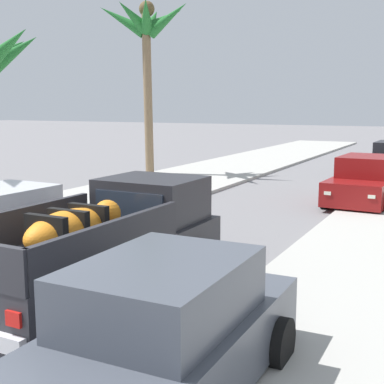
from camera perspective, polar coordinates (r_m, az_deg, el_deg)
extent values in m
cube|color=#B2AFA8|center=(18.60, -6.84, -0.28)|extent=(4.78, 60.00, 0.12)
cube|color=silver|center=(18.08, -4.24, -0.55)|extent=(0.16, 60.00, 0.10)
cube|color=#28282D|center=(8.83, -9.74, -7.47)|extent=(1.98, 5.12, 0.80)
cube|color=#28282D|center=(9.93, -4.27, -0.75)|extent=(1.74, 1.52, 0.80)
cube|color=#283342|center=(9.30, -6.74, -1.35)|extent=(1.38, 0.08, 0.44)
cube|color=#283342|center=(10.57, -2.09, -0.02)|extent=(1.46, 0.08, 0.48)
cube|color=#28282D|center=(8.63, -18.17, -3.53)|extent=(0.14, 3.30, 0.56)
cube|color=#28282D|center=(7.46, -8.32, -5.13)|extent=(0.14, 3.30, 0.56)
cylinder|color=black|center=(10.63, -8.91, -5.80)|extent=(0.27, 0.76, 0.76)
cylinder|color=black|center=(9.63, 0.58, -7.28)|extent=(0.27, 0.76, 0.76)
cylinder|color=black|center=(7.29, -10.26, -12.99)|extent=(0.27, 0.76, 0.76)
cube|color=red|center=(6.50, -18.48, -12.72)|extent=(0.22, 0.04, 0.18)
ellipsoid|color=orange|center=(8.11, -13.00, -3.97)|extent=(0.72, 1.71, 0.60)
sphere|color=orange|center=(8.81, -9.01, -2.26)|extent=(0.44, 0.44, 0.44)
cube|color=black|center=(7.77, -15.25, -4.63)|extent=(0.72, 0.13, 0.61)
cube|color=black|center=(8.11, -13.00, -3.97)|extent=(0.72, 0.13, 0.61)
cube|color=black|center=(8.46, -10.94, -3.35)|extent=(0.72, 0.13, 0.61)
cube|color=maroon|center=(17.80, 17.94, 0.45)|extent=(1.94, 4.27, 0.72)
cube|color=maroon|center=(17.81, 18.11, 2.65)|extent=(1.61, 2.16, 0.64)
cube|color=#283342|center=(16.87, 17.45, 2.27)|extent=(1.37, 0.14, 0.52)
cube|color=#283342|center=(18.76, 18.71, 2.88)|extent=(1.34, 0.14, 0.50)
cylinder|color=black|center=(16.79, 13.99, -0.63)|extent=(0.25, 0.65, 0.64)
cylinder|color=black|center=(19.28, 16.07, 0.54)|extent=(0.25, 0.65, 0.64)
cube|color=white|center=(15.63, 18.59, -0.49)|extent=(0.20, 0.05, 0.10)
cube|color=red|center=(19.96, 17.41, 1.70)|extent=(0.20, 0.05, 0.12)
cube|color=white|center=(15.90, 14.23, -0.13)|extent=(0.20, 0.05, 0.10)
cube|color=silver|center=(11.22, -19.58, -4.62)|extent=(1.90, 4.26, 0.72)
cube|color=#283342|center=(11.67, -16.58, -0.63)|extent=(1.37, 0.13, 0.52)
cylinder|color=black|center=(12.77, -17.87, -3.87)|extent=(0.24, 0.65, 0.64)
cylinder|color=black|center=(11.55, -11.68, -4.98)|extent=(0.24, 0.65, 0.64)
cube|color=white|center=(13.07, -14.50, -2.13)|extent=(0.20, 0.05, 0.10)
cube|color=white|center=(12.26, -10.30, -2.72)|extent=(0.20, 0.05, 0.10)
cylinder|color=black|center=(24.02, 18.09, 2.10)|extent=(0.23, 0.64, 0.64)
cylinder|color=black|center=(26.57, 19.09, 2.69)|extent=(0.23, 0.64, 0.64)
cube|color=white|center=(23.15, 18.46, 2.54)|extent=(0.20, 0.04, 0.10)
cube|color=#474C56|center=(5.83, -3.58, -17.07)|extent=(1.80, 4.21, 0.72)
cube|color=#474C56|center=(5.65, -3.14, -10.48)|extent=(1.54, 2.11, 0.64)
cube|color=#283342|center=(4.89, -8.92, -14.03)|extent=(1.37, 0.09, 0.52)
cube|color=#283342|center=(6.47, 1.15, -8.06)|extent=(1.34, 0.09, 0.50)
cylinder|color=black|center=(6.69, 9.29, -15.64)|extent=(0.23, 0.64, 0.64)
cylinder|color=black|center=(7.36, -4.61, -13.14)|extent=(0.23, 0.64, 0.64)
cube|color=red|center=(7.35, 9.23, -10.56)|extent=(0.20, 0.04, 0.12)
cube|color=red|center=(7.79, 0.18, -9.28)|extent=(0.20, 0.04, 0.12)
cone|color=#23702D|center=(16.26, -19.24, 14.31)|extent=(2.01, 0.70, 1.41)
cone|color=#23702D|center=(17.18, -18.47, 13.91)|extent=(1.39, 1.77, 1.45)
cone|color=#23702D|center=(17.87, -19.23, 13.94)|extent=(0.95, 2.27, 1.35)
cylinder|color=#846B4C|center=(23.72, -4.72, 10.32)|extent=(0.37, 0.56, 7.16)
cone|color=#23702D|center=(23.50, -2.56, 18.00)|extent=(2.04, 0.63, 1.57)
cone|color=#23702D|center=(24.42, -2.85, 17.94)|extent=(1.43, 1.88, 1.36)
cone|color=#23702D|center=(24.66, -4.21, 17.80)|extent=(0.82, 1.53, 1.34)
cone|color=#23702D|center=(24.74, -5.97, 17.66)|extent=(1.86, 1.30, 1.45)
cone|color=#23702D|center=(24.22, -7.46, 17.73)|extent=(2.22, 1.28, 1.54)
cone|color=#23702D|center=(23.44, -6.41, 18.20)|extent=(0.99, 1.80, 1.39)
cone|color=#23702D|center=(23.04, -4.90, 18.33)|extent=(1.47, 1.98, 1.45)
sphere|color=brown|center=(24.05, -4.84, 18.86)|extent=(0.67, 0.67, 0.67)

